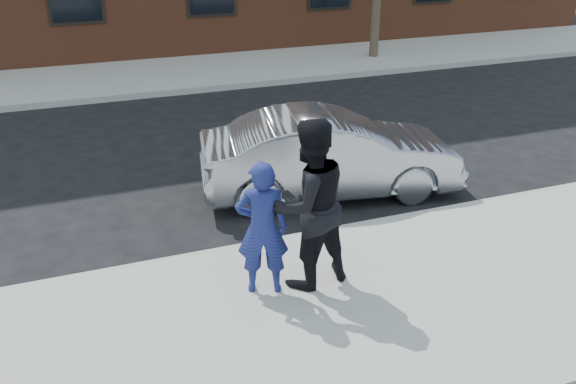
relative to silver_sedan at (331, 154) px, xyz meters
name	(u,v)px	position (x,y,z in m)	size (l,w,h in m)	color
ground	(465,280)	(0.54, -2.93, -0.67)	(100.00, 100.00, 0.00)	black
near_sidewalk	(478,285)	(0.54, -3.18, -0.60)	(50.00, 3.50, 0.15)	gray
near_curb	(402,220)	(0.54, -1.38, -0.60)	(50.00, 0.10, 0.15)	#999691
far_sidewalk	(226,69)	(0.54, 8.32, -0.60)	(50.00, 3.50, 0.15)	gray
far_curb	(245,85)	(0.54, 6.52, -0.60)	(50.00, 0.10, 0.15)	#999691
silver_sedan	(331,154)	(0.00, 0.00, 0.00)	(1.42, 4.07, 1.34)	#999BA3
man_hoodie	(262,228)	(-1.94, -2.45, 0.29)	(0.68, 0.57, 1.61)	navy
man_peacoat	(309,205)	(-1.39, -2.46, 0.49)	(1.11, 0.94, 2.03)	black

